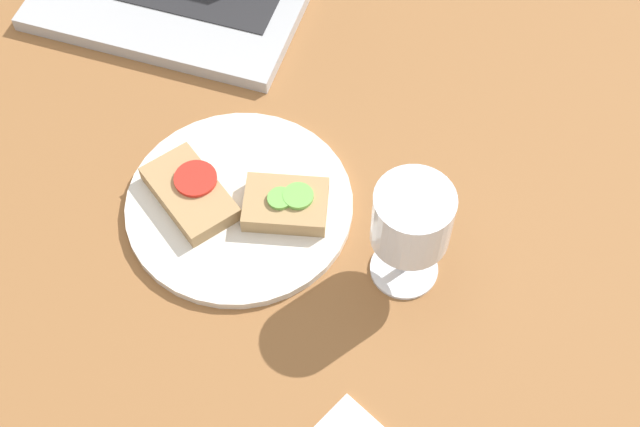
# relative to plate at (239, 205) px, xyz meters

# --- Properties ---
(wooden_table) EXTENTS (1.40, 1.40, 0.03)m
(wooden_table) POSITION_rel_plate_xyz_m (0.05, -0.01, -0.02)
(wooden_table) COLOR brown
(wooden_table) RESTS_ON ground
(plate) EXTENTS (0.25, 0.25, 0.01)m
(plate) POSITION_rel_plate_xyz_m (0.00, 0.00, 0.00)
(plate) COLOR silver
(plate) RESTS_ON wooden_table
(sandwich_with_tomato) EXTENTS (0.13, 0.12, 0.02)m
(sandwich_with_tomato) POSITION_rel_plate_xyz_m (-0.05, -0.01, 0.02)
(sandwich_with_tomato) COLOR #A88456
(sandwich_with_tomato) RESTS_ON plate
(sandwich_with_cucumber) EXTENTS (0.10, 0.08, 0.03)m
(sandwich_with_cucumber) POSITION_rel_plate_xyz_m (0.05, 0.01, 0.02)
(sandwich_with_cucumber) COLOR #A88456
(sandwich_with_cucumber) RESTS_ON plate
(wine_glass) EXTENTS (0.08, 0.08, 0.14)m
(wine_glass) POSITION_rel_plate_xyz_m (0.19, -0.02, 0.09)
(wine_glass) COLOR white
(wine_glass) RESTS_ON wooden_table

